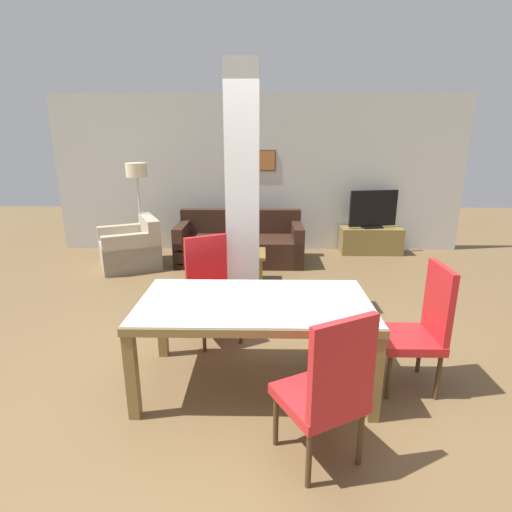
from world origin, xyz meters
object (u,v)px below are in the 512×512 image
object	(u,v)px
dining_table	(254,317)
dining_chair_near_right	(328,388)
tv_stand	(371,241)
coffee_table	(239,268)
bottle	(223,246)
floor_lamp	(137,179)
dining_chair_head_right	(421,325)
sofa	(240,245)
dining_chair_far_left	(211,286)
tv_screen	(373,210)
armchair	(132,249)

from	to	relation	value
dining_table	dining_chair_near_right	xyz separation A→B (m)	(0.45, -0.85, -0.06)
dining_table	tv_stand	world-z (taller)	dining_table
coffee_table	bottle	world-z (taller)	bottle
dining_table	coffee_table	bearing A→B (deg)	96.42
dining_chair_near_right	floor_lamp	xyz separation A→B (m)	(-2.42, 4.43, 0.80)
dining_chair_head_right	sofa	distance (m)	3.83
floor_lamp	tv_stand	bearing A→B (deg)	5.89
coffee_table	sofa	bearing A→B (deg)	92.13
dining_chair_far_left	dining_chair_head_right	bearing A→B (deg)	126.31
tv_stand	tv_screen	size ratio (longest dim) A/B	1.25
sofa	tv_stand	xyz separation A→B (m)	(2.29, 0.53, -0.05)
dining_table	bottle	distance (m)	2.39
dining_chair_head_right	bottle	xyz separation A→B (m)	(-1.79, 2.34, 0.01)
dining_table	tv_stand	bearing A→B (deg)	63.61
armchair	tv_screen	bearing A→B (deg)	-104.31
tv_screen	dining_chair_near_right	bearing A→B (deg)	60.66
dining_chair_head_right	coffee_table	distance (m)	2.89
dining_chair_far_left	tv_screen	world-z (taller)	tv_screen
dining_chair_near_right	sofa	size ratio (longest dim) A/B	0.51
dining_table	bottle	xyz separation A→B (m)	(-0.47, 2.34, -0.05)
bottle	floor_lamp	xyz separation A→B (m)	(-1.49, 1.24, 0.79)
dining_chair_far_left	tv_screen	size ratio (longest dim) A/B	1.21
coffee_table	tv_screen	xyz separation A→B (m)	(2.25, 1.59, 0.55)
dining_table	dining_chair_far_left	world-z (taller)	dining_chair_far_left
coffee_table	dining_chair_near_right	bearing A→B (deg)	-77.47
sofa	tv_stand	distance (m)	2.35
coffee_table	dining_chair_far_left	bearing A→B (deg)	-96.69
bottle	tv_screen	xyz separation A→B (m)	(2.45, 1.65, 0.23)
tv_screen	floor_lamp	size ratio (longest dim) A/B	0.53
dining_chair_head_right	dining_chair_far_left	bearing A→B (deg)	64.64
sofa	tv_stand	bearing A→B (deg)	-166.98
coffee_table	floor_lamp	xyz separation A→B (m)	(-1.70, 1.19, 1.11)
dining_chair_far_left	tv_screen	xyz separation A→B (m)	(2.43, 3.15, 0.24)
dining_table	floor_lamp	world-z (taller)	floor_lamp
dining_chair_near_right	dining_chair_head_right	distance (m)	1.21
dining_chair_head_right	tv_screen	xyz separation A→B (m)	(0.66, 3.99, 0.24)
bottle	tv_stand	distance (m)	2.98
sofa	armchair	size ratio (longest dim) A/B	1.75
armchair	tv_screen	size ratio (longest dim) A/B	1.36
dining_chair_near_right	bottle	bearing A→B (deg)	78.18
dining_chair_head_right	coffee_table	size ratio (longest dim) A/B	1.39
sofa	armchair	xyz separation A→B (m)	(-1.70, -0.29, -0.01)
dining_table	dining_chair_far_left	size ratio (longest dim) A/B	1.77
dining_table	floor_lamp	xyz separation A→B (m)	(-1.97, 3.58, 0.74)
bottle	dining_table	bearing A→B (deg)	-78.56
dining_table	sofa	distance (m)	3.49
dining_table	coffee_table	distance (m)	2.44
bottle	armchair	bearing A→B (deg)	151.66
armchair	bottle	world-z (taller)	armchair
bottle	tv_stand	xyz separation A→B (m)	(2.45, 1.65, -0.32)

